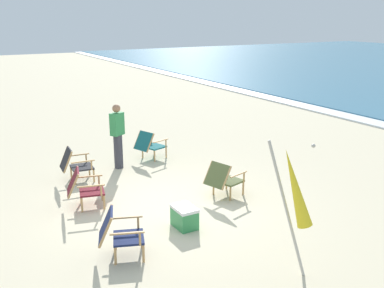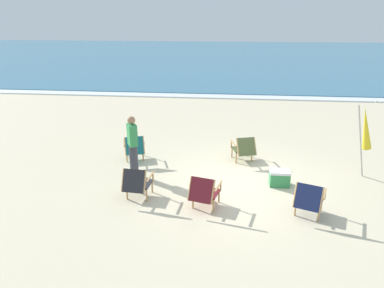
{
  "view_description": "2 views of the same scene",
  "coord_description": "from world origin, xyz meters",
  "px_view_note": "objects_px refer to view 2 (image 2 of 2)",
  "views": [
    {
      "loc": [
        7.54,
        -3.6,
        3.71
      ],
      "look_at": [
        -1.1,
        1.36,
        0.86
      ],
      "focal_mm": 42.0,
      "sensor_mm": 36.0,
      "label": 1
    },
    {
      "loc": [
        -0.35,
        -7.85,
        3.97
      ],
      "look_at": [
        -1.23,
        0.47,
        0.83
      ],
      "focal_mm": 32.0,
      "sensor_mm": 36.0,
      "label": 2
    }
  ],
  "objects_px": {
    "beach_chair_front_right": "(309,199)",
    "person_near_chairs": "(133,146)",
    "beach_chair_back_right": "(244,148)",
    "cooler_box": "(279,178)",
    "umbrella_furled_yellow": "(366,129)",
    "beach_chair_mid_center": "(204,191)",
    "beach_chair_back_left": "(134,147)",
    "beach_chair_far_center": "(137,182)"
  },
  "relations": [
    {
      "from": "beach_chair_front_right",
      "to": "person_near_chairs",
      "type": "relative_size",
      "value": 0.53
    },
    {
      "from": "beach_chair_back_right",
      "to": "cooler_box",
      "type": "xyz_separation_m",
      "value": [
        0.83,
        -1.4,
        -0.22
      ]
    },
    {
      "from": "beach_chair_front_right",
      "to": "person_near_chairs",
      "type": "distance_m",
      "value": 4.43
    },
    {
      "from": "umbrella_furled_yellow",
      "to": "beach_chair_mid_center",
      "type": "bearing_deg",
      "value": -153.11
    },
    {
      "from": "beach_chair_back_left",
      "to": "beach_chair_mid_center",
      "type": "bearing_deg",
      "value": -48.19
    },
    {
      "from": "beach_chair_back_right",
      "to": "cooler_box",
      "type": "distance_m",
      "value": 1.64
    },
    {
      "from": "person_near_chairs",
      "to": "cooler_box",
      "type": "distance_m",
      "value": 3.79
    },
    {
      "from": "beach_chair_mid_center",
      "to": "beach_chair_back_left",
      "type": "xyz_separation_m",
      "value": [
        -2.19,
        2.45,
        -0.0
      ]
    },
    {
      "from": "beach_chair_front_right",
      "to": "beach_chair_far_center",
      "type": "height_order",
      "value": "same"
    },
    {
      "from": "beach_chair_front_right",
      "to": "beach_chair_far_center",
      "type": "bearing_deg",
      "value": 174.56
    },
    {
      "from": "beach_chair_far_center",
      "to": "umbrella_furled_yellow",
      "type": "height_order",
      "value": "umbrella_furled_yellow"
    },
    {
      "from": "person_near_chairs",
      "to": "cooler_box",
      "type": "relative_size",
      "value": 3.33
    },
    {
      "from": "beach_chair_mid_center",
      "to": "beach_chair_back_left",
      "type": "height_order",
      "value": "beach_chair_mid_center"
    },
    {
      "from": "beach_chair_mid_center",
      "to": "cooler_box",
      "type": "bearing_deg",
      "value": 36.32
    },
    {
      "from": "umbrella_furled_yellow",
      "to": "cooler_box",
      "type": "relative_size",
      "value": 4.16
    },
    {
      "from": "cooler_box",
      "to": "person_near_chairs",
      "type": "bearing_deg",
      "value": 177.49
    },
    {
      "from": "beach_chair_back_right",
      "to": "person_near_chairs",
      "type": "height_order",
      "value": "person_near_chairs"
    },
    {
      "from": "beach_chair_far_center",
      "to": "beach_chair_mid_center",
      "type": "height_order",
      "value": "beach_chair_far_center"
    },
    {
      "from": "beach_chair_back_right",
      "to": "person_near_chairs",
      "type": "bearing_deg",
      "value": -156.93
    },
    {
      "from": "beach_chair_far_center",
      "to": "beach_chair_back_right",
      "type": "height_order",
      "value": "beach_chair_far_center"
    },
    {
      "from": "beach_chair_front_right",
      "to": "cooler_box",
      "type": "xyz_separation_m",
      "value": [
        -0.39,
        1.41,
        -0.23
      ]
    },
    {
      "from": "beach_chair_back_right",
      "to": "umbrella_furled_yellow",
      "type": "relative_size",
      "value": 0.44
    },
    {
      "from": "beach_chair_back_left",
      "to": "umbrella_furled_yellow",
      "type": "bearing_deg",
      "value": -4.54
    },
    {
      "from": "beach_chair_mid_center",
      "to": "person_near_chairs",
      "type": "relative_size",
      "value": 0.52
    },
    {
      "from": "beach_chair_mid_center",
      "to": "beach_chair_back_right",
      "type": "xyz_separation_m",
      "value": [
        0.95,
        2.71,
        -0.01
      ]
    },
    {
      "from": "beach_chair_front_right",
      "to": "beach_chair_back_left",
      "type": "height_order",
      "value": "beach_chair_front_right"
    },
    {
      "from": "beach_chair_far_center",
      "to": "beach_chair_back_left",
      "type": "height_order",
      "value": "beach_chair_far_center"
    },
    {
      "from": "beach_chair_mid_center",
      "to": "person_near_chairs",
      "type": "xyz_separation_m",
      "value": [
        -1.94,
        1.48,
        0.41
      ]
    },
    {
      "from": "umbrella_furled_yellow",
      "to": "cooler_box",
      "type": "height_order",
      "value": "umbrella_furled_yellow"
    },
    {
      "from": "umbrella_furled_yellow",
      "to": "cooler_box",
      "type": "distance_m",
      "value": 2.46
    },
    {
      "from": "cooler_box",
      "to": "beach_chair_back_left",
      "type": "bearing_deg",
      "value": 164.1
    },
    {
      "from": "beach_chair_mid_center",
      "to": "beach_chair_back_right",
      "type": "height_order",
      "value": "beach_chair_mid_center"
    },
    {
      "from": "beach_chair_front_right",
      "to": "beach_chair_back_right",
      "type": "xyz_separation_m",
      "value": [
        -1.23,
        2.81,
        -0.01
      ]
    },
    {
      "from": "beach_chair_front_right",
      "to": "beach_chair_mid_center",
      "type": "xyz_separation_m",
      "value": [
        -2.18,
        0.09,
        -0.0
      ]
    },
    {
      "from": "beach_chair_front_right",
      "to": "beach_chair_far_center",
      "type": "relative_size",
      "value": 1.08
    },
    {
      "from": "beach_chair_far_center",
      "to": "cooler_box",
      "type": "height_order",
      "value": "beach_chair_far_center"
    },
    {
      "from": "beach_chair_back_left",
      "to": "beach_chair_back_right",
      "type": "bearing_deg",
      "value": 4.82
    },
    {
      "from": "beach_chair_back_right",
      "to": "beach_chair_mid_center",
      "type": "bearing_deg",
      "value": -109.37
    },
    {
      "from": "person_near_chairs",
      "to": "cooler_box",
      "type": "bearing_deg",
      "value": -2.51
    },
    {
      "from": "beach_chair_back_left",
      "to": "cooler_box",
      "type": "height_order",
      "value": "beach_chair_back_left"
    },
    {
      "from": "beach_chair_back_left",
      "to": "beach_chair_back_right",
      "type": "relative_size",
      "value": 1.01
    },
    {
      "from": "beach_chair_front_right",
      "to": "beach_chair_back_left",
      "type": "bearing_deg",
      "value": 149.82
    }
  ]
}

